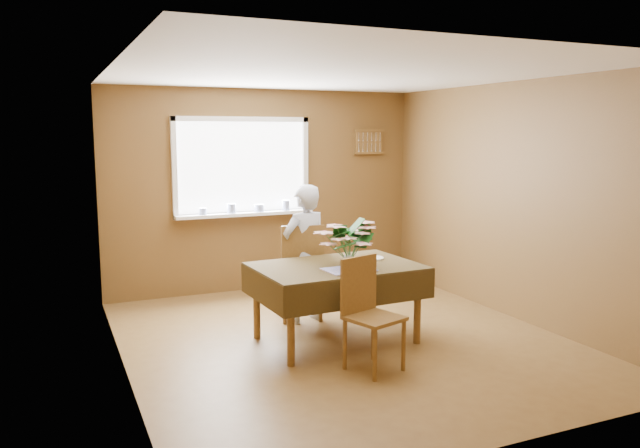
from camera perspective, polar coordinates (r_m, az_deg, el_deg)
name	(u,v)px	position (r m, az deg, el deg)	size (l,w,h in m)	color
floor	(343,340)	(6.07, 2.14, -10.55)	(4.50, 4.50, 0.00)	brown
ceiling	(345,73)	(5.77, 2.27, 13.65)	(4.50, 4.50, 0.00)	white
wall_back	(265,190)	(7.86, -5.02, 3.08)	(4.00, 4.00, 0.00)	brown
wall_front	(508,253)	(3.92, 16.81, -2.52)	(4.00, 4.00, 0.00)	brown
wall_left	(119,223)	(5.24, -17.87, 0.09)	(4.50, 4.50, 0.00)	brown
wall_right	(514,201)	(6.90, 17.30, 2.01)	(4.50, 4.50, 0.00)	brown
window_assembly	(244,183)	(7.71, -6.98, 3.78)	(1.72, 0.20, 1.22)	white
spoon_rack	(369,142)	(8.38, 4.50, 7.52)	(0.44, 0.05, 0.33)	brown
dining_table	(336,274)	(5.88, 1.50, -4.61)	(1.56, 1.10, 0.74)	brown
chair_far	(301,269)	(6.54, -1.75, -4.11)	(0.53, 0.53, 1.03)	brown
chair_near	(367,308)	(5.27, 4.35, -7.68)	(0.51, 0.51, 0.94)	brown
seated_woman	(305,254)	(6.47, -1.40, -2.74)	(0.53, 0.35, 1.44)	white
flower_bouquet	(349,239)	(5.63, 2.70, -1.34)	(0.51, 0.51, 0.43)	white
side_plate	(371,258)	(6.17, 4.73, -3.12)	(0.24, 0.24, 0.01)	white
table_knife	(364,268)	(5.72, 4.01, -3.99)	(0.02, 0.22, 0.00)	silver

